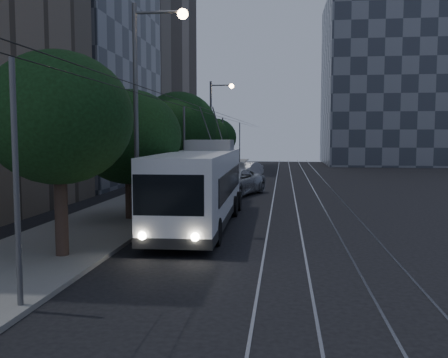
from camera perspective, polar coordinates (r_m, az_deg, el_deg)
ground at (r=21.42m, az=4.21°, el=-6.32°), size 120.00×120.00×0.00m
sidewalk at (r=42.05m, az=-4.79°, el=-0.65°), size 5.00×90.00×0.15m
tram_rails at (r=41.23m, az=8.96°, el=-0.90°), size 4.52×90.00×0.02m
overhead_wires at (r=41.42m, az=-1.39°, el=3.99°), size 2.23×90.00×6.00m
building_glass_mid at (r=48.27m, az=-18.43°, el=15.76°), size 14.40×18.40×26.80m
building_tan_far at (r=67.37m, az=-10.98°, el=16.22°), size 14.40×22.40×34.80m
building_distant_right at (r=78.27m, az=19.71°, el=10.43°), size 22.00×18.00×24.00m
trolleybus at (r=23.32m, az=-2.68°, el=-0.84°), size 3.01×13.37×5.63m
pickup_silver at (r=34.83m, az=0.80°, el=-0.40°), size 4.96×7.27×1.85m
car_white_a at (r=40.35m, az=0.88°, el=0.14°), size 2.05×4.67×1.57m
car_white_b at (r=44.53m, az=0.23°, el=0.61°), size 2.57×5.60×1.59m
car_white_c at (r=50.24m, az=2.65°, el=1.07°), size 3.17×4.90×1.52m
car_white_d at (r=54.49m, az=1.83°, el=1.29°), size 3.06×4.30×1.36m
tree_0 at (r=17.55m, az=-18.37°, el=6.59°), size 4.93×4.93×7.00m
tree_1 at (r=24.68m, az=-10.81°, el=4.74°), size 5.10×5.10×6.43m
tree_2 at (r=35.77m, az=-5.21°, el=5.99°), size 5.44×5.44×7.29m
tree_3 at (r=37.73m, az=-4.56°, el=4.55°), size 3.88×3.88×5.68m
tree_4 at (r=48.90m, az=-1.94°, el=5.04°), size 4.05×4.05×6.08m
tree_5 at (r=54.72m, az=-0.99°, el=4.75°), size 4.62×4.62×6.06m
streetlamp_near at (r=21.23m, az=-8.98°, el=9.27°), size 2.34×0.44×9.60m
streetlamp_far at (r=46.49m, az=-1.02°, el=6.69°), size 2.25×0.44×9.18m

